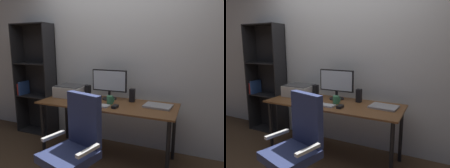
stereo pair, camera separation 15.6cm
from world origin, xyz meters
The scene contains 14 objects.
ground_plane centered at (0.00, 0.00, 0.00)m, with size 12.00×12.00×0.00m, color #4C3826.
back_wall centered at (0.00, 0.50, 1.30)m, with size 6.40×0.10×2.60m, color silver.
desk centered at (0.00, 0.00, 0.66)m, with size 1.76×0.66×0.74m.
monitor centered at (-0.04, 0.19, 0.97)m, with size 0.49×0.20×0.40m.
keyboard centered at (-0.04, -0.16, 0.75)m, with size 0.29×0.11×0.02m, color #B7BABC.
mouse centered at (0.18, -0.16, 0.76)m, with size 0.06×0.10×0.03m, color black.
coffee_mug centered at (0.06, -0.02, 0.79)m, with size 0.10×0.08×0.10m.
laptop centered at (0.64, 0.07, 0.75)m, with size 0.32×0.23×0.02m, color #99999E.
speaker_left centered at (-0.37, 0.18, 0.82)m, with size 0.06×0.07×0.17m, color black.
speaker_right centered at (0.28, 0.18, 0.82)m, with size 0.06×0.07×0.17m, color black.
printer centered at (-0.62, 0.13, 0.82)m, with size 0.40×0.34×0.16m.
paper_sheet centered at (-0.25, -0.18, 0.74)m, with size 0.21×0.30×0.00m, color white.
office_chair centered at (0.02, -0.79, 0.46)m, with size 0.57×0.56×1.01m.
bookshelf centered at (-1.44, 0.33, 0.89)m, with size 0.67×0.28×1.80m.
Camera 1 is at (1.05, -2.33, 1.46)m, focal length 33.20 mm.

